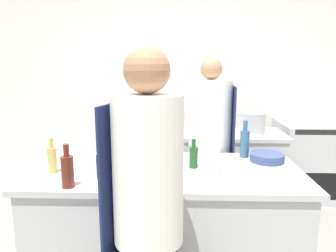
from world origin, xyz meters
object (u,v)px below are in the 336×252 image
(chef_at_stove, at_px, (210,152))
(bottle_sauce, at_px, (245,143))
(bowl_mixing_large, at_px, (109,160))
(oven_range, at_px, (310,160))
(stockpot, at_px, (251,123))
(bottle_water, at_px, (52,159))
(chef_at_prep_near, at_px, (148,225))
(bowl_prep_small, at_px, (267,157))
(bottle_vinegar, at_px, (102,165))
(bottle_cooking_oil, at_px, (193,156))
(bottle_wine, at_px, (215,160))
(bottle_olive_oil, at_px, (67,170))

(chef_at_stove, height_order, bottle_sauce, chef_at_stove)
(chef_at_stove, distance_m, bowl_mixing_large, 0.98)
(oven_range, bearing_deg, stockpot, -149.00)
(bottle_water, bearing_deg, chef_at_prep_near, -42.55)
(bottle_sauce, bearing_deg, bowl_prep_small, -36.70)
(bottle_water, distance_m, stockpot, 2.10)
(bottle_sauce, distance_m, bowl_prep_small, 0.21)
(stockpot, bearing_deg, chef_at_prep_near, -115.15)
(bowl_mixing_large, distance_m, bowl_prep_small, 1.23)
(bottle_sauce, xyz_separation_m, bowl_prep_small, (0.16, -0.12, -0.09))
(bottle_sauce, relative_size, bowl_prep_small, 1.16)
(chef_at_prep_near, xyz_separation_m, bottle_vinegar, (-0.36, 0.58, 0.11))
(oven_range, bearing_deg, bowl_prep_small, -122.32)
(bowl_prep_small, bearing_deg, bottle_water, -168.68)
(bottle_vinegar, xyz_separation_m, bottle_cooking_oil, (0.62, 0.23, -0.00))
(chef_at_stove, distance_m, bottle_wine, 0.83)
(bottle_olive_oil, relative_size, bowl_prep_small, 1.04)
(bowl_prep_small, distance_m, stockpot, 0.99)
(bottle_wine, height_order, bottle_water, bottle_wine)
(bottle_wine, distance_m, bowl_mixing_large, 0.83)
(bottle_sauce, bearing_deg, chef_at_prep_near, -121.83)
(chef_at_stove, relative_size, bottle_wine, 5.92)
(chef_at_prep_near, bearing_deg, bottle_sauce, -16.74)
(oven_range, xyz_separation_m, bowl_mixing_large, (-2.18, -1.58, 0.46))
(bottle_vinegar, distance_m, bottle_cooking_oil, 0.66)
(bottle_water, height_order, stockpot, bottle_water)
(bowl_mixing_large, bearing_deg, bottle_cooking_oil, -7.71)
(bottle_sauce, distance_m, stockpot, 0.90)
(bottle_wine, relative_size, bowl_mixing_large, 1.40)
(oven_range, distance_m, bottle_vinegar, 2.92)
(bottle_cooking_oil, distance_m, bottle_sauce, 0.51)
(bottle_olive_oil, bearing_deg, bottle_water, 126.67)
(bowl_mixing_large, bearing_deg, bowl_prep_small, 3.71)
(bottle_sauce, relative_size, stockpot, 1.04)
(stockpot, bearing_deg, bottle_water, -141.96)
(bottle_olive_oil, xyz_separation_m, stockpot, (1.46, 1.56, 0.01))
(oven_range, height_order, chef_at_stove, chef_at_stove)
(oven_range, xyz_separation_m, bottle_wine, (-1.40, -1.86, 0.55))
(oven_range, xyz_separation_m, bottle_sauce, (-1.10, -1.38, 0.56))
(bottle_water, relative_size, bowl_prep_small, 0.95)
(bowl_mixing_large, xyz_separation_m, bowl_prep_small, (1.23, 0.08, 0.01))
(oven_range, height_order, chef_at_prep_near, chef_at_prep_near)
(oven_range, relative_size, stockpot, 3.19)
(chef_at_stove, bearing_deg, stockpot, 139.70)
(bottle_vinegar, bearing_deg, bowl_mixing_large, 94.93)
(bottle_water, height_order, bowl_mixing_large, bottle_water)
(chef_at_stove, relative_size, bottle_sauce, 5.60)
(bottle_cooking_oil, relative_size, bottle_sauce, 0.71)
(bottle_olive_oil, distance_m, bottle_sauce, 1.40)
(chef_at_stove, bearing_deg, bowl_prep_small, 44.11)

